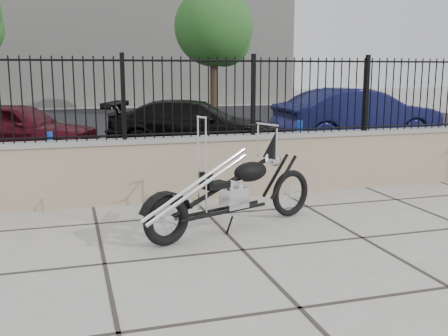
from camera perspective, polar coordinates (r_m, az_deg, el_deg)
name	(u,v)px	position (r m, az deg, el deg)	size (l,w,h in m)	color
ground_plane	(243,250)	(5.88, 2.07, -8.92)	(90.00, 90.00, 0.00)	#99968E
parking_lot	(124,129)	(17.94, -10.80, 4.17)	(30.00, 30.00, 0.00)	black
retaining_wall	(191,168)	(8.08, -3.57, 0.02)	(14.00, 0.36, 0.96)	gray
iron_fence	(191,97)	(7.96, -3.66, 7.69)	(14.00, 0.08, 1.20)	black
background_building	(96,34)	(31.86, -13.75, 14.01)	(22.00, 6.00, 8.00)	beige
chopper_motorcycle	(231,172)	(6.39, 0.77, -0.48)	(2.45, 0.43, 1.47)	black
car_red	(15,129)	(12.79, -21.75, 3.92)	(1.51, 3.74, 1.28)	#3F0912
car_black	(195,126)	(12.85, -3.17, 4.62)	(1.74, 4.28, 1.24)	black
car_blue	(358,116)	(14.66, 14.36, 5.52)	(1.57, 4.50, 1.48)	#11143F
bollard_a	(51,155)	(10.15, -18.31, 1.37)	(0.10, 0.10, 0.85)	#0B13A9
bollard_b	(299,143)	(11.08, 8.21, 2.73)	(0.11, 0.11, 0.92)	#0C56B9
tree_right	(214,23)	(22.57, -1.14, 15.50)	(3.28, 3.28, 5.53)	#382619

